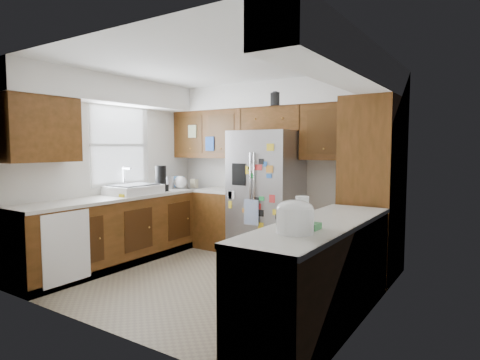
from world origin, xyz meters
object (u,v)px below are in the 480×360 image
object	(u,v)px
fridge	(266,194)
paper_towel	(302,211)
rice_cooker	(295,216)
pantry	(373,188)

from	to	relation	value
fridge	paper_towel	distance (m)	2.40
fridge	rice_cooker	size ratio (longest dim) A/B	6.07
pantry	paper_towel	world-z (taller)	pantry
fridge	paper_towel	size ratio (longest dim) A/B	7.30
fridge	rice_cooker	bearing A→B (deg)	-55.81
pantry	fridge	bearing A→B (deg)	177.94
pantry	paper_towel	xyz separation A→B (m)	(-0.07, -1.87, -0.03)
pantry	paper_towel	size ratio (longest dim) A/B	8.71
pantry	fridge	world-z (taller)	pantry
pantry	fridge	distance (m)	1.51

